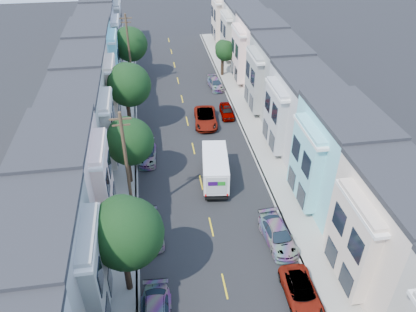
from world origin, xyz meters
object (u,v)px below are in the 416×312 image
utility_pole_near (127,169)px  parked_left_c (151,230)px  tree_b (126,234)px  fedex_truck (215,168)px  tree_d (128,85)px  parked_right_d (215,84)px  tree_e (130,44)px  lead_sedan (206,118)px  tree_c (129,142)px  tree_far_r (225,51)px  parked_right_a (301,293)px  parked_left_d (147,154)px  parked_right_c (227,111)px  parked_right_b (278,235)px  utility_pole_far (129,53)px

utility_pole_near → parked_left_c: 5.26m
tree_b → fedex_truck: 14.03m
parked_left_c → tree_d: bearing=91.0°
parked_left_c → parked_right_d: parked_left_c is taller
tree_e → lead_sedan: size_ratio=1.38×
tree_c → tree_far_r: tree_c is taller
tree_d → parked_right_d: 15.76m
tree_e → fedex_truck: tree_e is taller
tree_d → parked_right_a: bearing=-65.6°
tree_b → fedex_truck: (7.62, 11.18, -3.71)m
parked_left_d → parked_right_c: bearing=42.0°
tree_e → parked_right_a: size_ratio=1.64×
tree_far_r → parked_left_c: (-11.79, -31.15, -3.03)m
fedex_truck → lead_sedan: fedex_truck is taller
parked_right_a → fedex_truck: bearing=106.0°
tree_b → parked_right_d: 34.19m
tree_c → parked_right_b: 15.19m
tree_b → lead_sedan: tree_b is taller
tree_far_r → utility_pole_near: (-13.19, -28.86, 1.49)m
tree_c → utility_pole_far: utility_pole_far is taller
tree_b → tree_far_r: bearing=69.9°
utility_pole_near → parked_left_c: (1.40, -2.29, -4.52)m
parked_right_b → parked_right_d: size_ratio=1.18×
tree_b → utility_pole_far: bearing=90.0°
tree_c → parked_right_b: bearing=-40.4°
tree_b → tree_d: tree_d is taller
tree_c → lead_sedan: tree_c is taller
parked_right_a → parked_right_c: 26.41m
parked_right_d → tree_d: bearing=-144.1°
lead_sedan → tree_b: bearing=-105.8°
tree_b → tree_d: (-0.00, 22.04, 0.27)m
parked_right_b → tree_e: bearing=103.8°
utility_pole_near → fedex_truck: utility_pole_near is taller
tree_far_r → tree_b: bearing=-110.1°
parked_right_a → parked_left_d: bearing=119.3°
fedex_truck → parked_left_c: 8.90m
parked_left_c → parked_left_d: parked_left_d is taller
tree_e → parked_left_c: bearing=-87.5°
tree_e → parked_right_d: (11.20, -4.55, -4.56)m
parked_left_d → parked_right_d: bearing=61.8°
tree_e → parked_right_a: (11.20, -39.10, -4.53)m
parked_right_a → utility_pole_far: bearing=108.8°
parked_left_c → parked_right_b: bearing=-16.0°
tree_c → parked_right_a: tree_c is taller
tree_d → utility_pole_far: utility_pole_far is taller
tree_b → parked_left_c: 6.92m
tree_d → tree_e: tree_d is taller
tree_c → fedex_truck: tree_c is taller
parked_left_c → lead_sedan: bearing=64.4°
tree_b → utility_pole_near: (0.00, 7.19, -0.16)m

